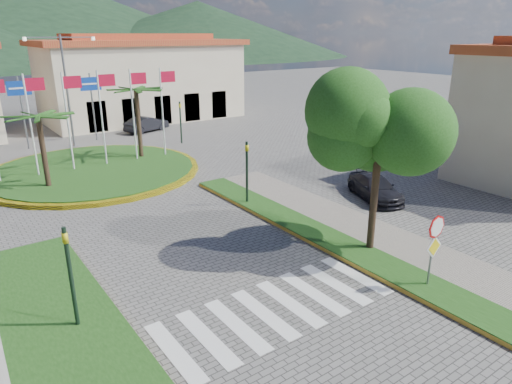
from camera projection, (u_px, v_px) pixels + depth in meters
sidewalk_right at (446, 277)px, 15.83m from camera, size 4.00×28.00×0.15m
verge_right at (425, 287)px, 15.17m from camera, size 1.60×28.00×0.18m
median_left at (33, 353)px, 12.01m from camera, size 5.00×14.00×0.18m
crosswalk at (274, 309)px, 14.08m from camera, size 8.00×3.00×0.01m
roundabout_island at (94, 170)px, 27.84m from camera, size 12.70×12.70×6.00m
stop_sign at (434, 240)px, 14.63m from camera, size 0.80×0.11×2.65m
deciduous_tree at (381, 119)px, 16.18m from camera, size 3.60×3.60×6.80m
traffic_light_left at (70, 269)px, 12.50m from camera, size 0.15×0.18×3.20m
traffic_light_right at (247, 167)px, 22.06m from camera, size 0.15×0.18×3.20m
traffic_light_far at (180, 118)px, 34.72m from camera, size 0.18×0.15×3.20m
direction_sign_west at (21, 101)px, 32.50m from camera, size 1.60×0.14×5.20m
direction_sign_east at (92, 95)px, 35.26m from camera, size 1.60×0.14×5.20m
street_lamp_centre at (66, 85)px, 33.10m from camera, size 4.80×0.16×8.00m
building_right at (142, 78)px, 44.38m from camera, size 19.08×9.54×8.05m
hill_far_east at (198, 30)px, 150.14m from camera, size 120.00×120.00×18.00m
car_dark_b at (147, 124)px, 39.37m from camera, size 4.22×2.57×1.31m
car_side_right at (375, 188)px, 23.37m from camera, size 3.05×4.35×1.17m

